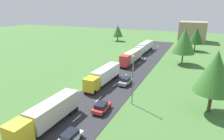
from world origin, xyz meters
TOP-DOWN VIEW (x-y plane):
  - road at (0.00, 24.50)m, footprint 10.00×140.00m
  - lane_marking_centre at (0.00, 21.55)m, footprint 0.16×121.96m
  - truck_lead at (-2.39, 15.31)m, footprint 2.62×12.27m
  - truck_second at (-2.51, 33.37)m, footprint 2.76×12.75m
  - truck_third at (-2.31, 51.84)m, footprint 2.81×13.00m
  - truck_fourth at (-2.61, 68.51)m, footprint 2.82×14.60m
  - car_second at (2.42, 13.76)m, footprint 1.98×3.99m
  - car_third at (2.53, 22.50)m, footprint 1.97×3.98m
  - car_fourth at (2.07, 35.07)m, footprint 2.07×4.15m
  - lamppost_second at (6.29, 27.06)m, footprint 0.36×0.36m
  - tree_oak at (18.77, 29.63)m, footprint 6.14×6.14m
  - tree_birch at (14.63, 78.56)m, footprint 5.71×5.71m
  - tree_maple at (11.96, 57.63)m, footprint 6.65×6.65m
  - tree_elm at (-21.64, 87.56)m, footprint 5.18×5.18m
  - distant_building at (12.36, 102.45)m, footprint 12.46×11.29m

SIDE VIEW (x-z plane):
  - road at x=0.00m, z-range 0.00..0.06m
  - lane_marking_centre at x=0.00m, z-range 0.06..0.07m
  - car_third at x=2.53m, z-range 0.09..1.55m
  - car_second at x=2.42m, z-range 0.09..1.57m
  - car_fourth at x=2.07m, z-range 0.09..1.63m
  - truck_second at x=-2.51m, z-range 0.32..3.84m
  - truck_fourth at x=-2.61m, z-range 0.33..3.84m
  - truck_third at x=-2.31m, z-range 0.34..3.91m
  - truck_lead at x=-2.39m, z-range 0.35..3.91m
  - distant_building at x=12.36m, z-range 0.00..9.53m
  - lamppost_second at x=6.29m, z-range 0.48..9.45m
  - tree_elm at x=-21.64m, z-range 1.09..9.00m
  - tree_birch at x=14.63m, z-range 1.43..10.60m
  - tree_oak at x=18.77m, z-range 1.80..12.19m
  - tree_maple at x=11.96m, z-range 1.67..12.33m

